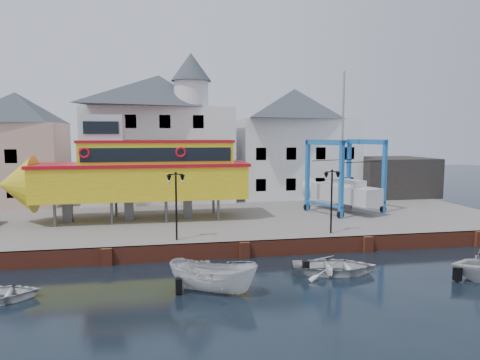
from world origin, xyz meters
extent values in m
plane|color=black|center=(0.00, 0.00, 0.00)|extent=(140.00, 140.00, 0.00)
cube|color=slate|center=(0.00, 11.00, 0.50)|extent=(44.00, 22.00, 1.00)
cube|color=brown|center=(0.00, 0.12, 0.50)|extent=(44.00, 0.25, 1.00)
cube|color=brown|center=(-8.00, -0.05, 0.50)|extent=(0.60, 0.36, 1.00)
cube|color=brown|center=(0.00, -0.05, 0.50)|extent=(0.60, 0.36, 1.00)
cube|color=brown|center=(8.00, -0.05, 0.50)|extent=(0.60, 0.36, 1.00)
cube|color=brown|center=(16.00, -0.05, 0.50)|extent=(0.60, 0.36, 1.00)
cube|color=#C9A18F|center=(-18.00, 18.00, 4.75)|extent=(8.00, 7.00, 7.50)
pyramid|color=#33383F|center=(-18.00, 18.00, 9.90)|extent=(8.00, 7.00, 2.80)
cube|color=black|center=(-17.50, 14.54, 2.60)|extent=(1.00, 0.08, 1.20)
cube|color=black|center=(-17.50, 14.54, 5.60)|extent=(1.00, 0.08, 1.20)
cube|color=white|center=(-5.00, 18.50, 5.50)|extent=(14.00, 8.00, 9.00)
pyramid|color=#33383F|center=(-5.00, 18.50, 11.60)|extent=(14.00, 8.00, 3.20)
cube|color=black|center=(-10.50, 14.54, 2.60)|extent=(1.00, 0.08, 1.20)
cube|color=black|center=(-7.50, 14.54, 2.60)|extent=(1.00, 0.08, 1.20)
cube|color=black|center=(-4.50, 14.54, 2.60)|extent=(1.00, 0.08, 1.20)
cube|color=black|center=(-1.50, 14.54, 2.60)|extent=(1.00, 0.08, 1.20)
cube|color=black|center=(-10.50, 14.54, 5.60)|extent=(1.00, 0.08, 1.20)
cube|color=black|center=(-7.50, 14.54, 5.60)|extent=(1.00, 0.08, 1.20)
cube|color=black|center=(-4.50, 14.54, 5.60)|extent=(1.00, 0.08, 1.20)
cube|color=black|center=(-1.50, 14.54, 5.60)|extent=(1.00, 0.08, 1.20)
cube|color=black|center=(-10.50, 14.54, 8.60)|extent=(1.00, 0.08, 1.20)
cube|color=black|center=(-7.50, 14.54, 8.60)|extent=(1.00, 0.08, 1.20)
cube|color=black|center=(-4.50, 14.54, 8.60)|extent=(1.00, 0.08, 1.20)
cube|color=black|center=(-1.50, 14.54, 8.60)|extent=(1.00, 0.08, 1.20)
cylinder|color=white|center=(-2.00, 16.10, 11.20)|extent=(3.20, 3.20, 2.40)
cone|color=#33383F|center=(-2.00, 16.10, 13.70)|extent=(3.80, 3.80, 2.60)
cube|color=white|center=(9.00, 19.00, 5.00)|extent=(12.00, 8.00, 8.00)
pyramid|color=#33383F|center=(9.00, 19.00, 10.60)|extent=(12.00, 8.00, 3.20)
cube|color=black|center=(4.50, 15.04, 2.60)|extent=(1.00, 0.08, 1.20)
cube|color=black|center=(7.50, 15.04, 2.60)|extent=(1.00, 0.08, 1.20)
cube|color=black|center=(10.50, 15.04, 2.60)|extent=(1.00, 0.08, 1.20)
cube|color=black|center=(13.50, 15.04, 2.60)|extent=(1.00, 0.08, 1.20)
cube|color=black|center=(4.50, 15.04, 5.60)|extent=(1.00, 0.08, 1.20)
cube|color=black|center=(7.50, 15.04, 5.60)|extent=(1.00, 0.08, 1.20)
cube|color=black|center=(10.50, 15.04, 5.60)|extent=(1.00, 0.08, 1.20)
cube|color=black|center=(13.50, 15.04, 5.60)|extent=(1.00, 0.08, 1.20)
cube|color=black|center=(19.00, 17.00, 3.00)|extent=(8.00, 7.00, 4.00)
cylinder|color=black|center=(-4.00, 1.20, 3.00)|extent=(0.12, 0.12, 4.00)
cube|color=black|center=(-4.00, 1.20, 5.05)|extent=(0.90, 0.06, 0.06)
sphere|color=black|center=(-4.00, 1.20, 5.12)|extent=(0.16, 0.16, 0.16)
cone|color=black|center=(-4.40, 1.20, 4.78)|extent=(0.32, 0.32, 0.45)
sphere|color=silver|center=(-4.40, 1.20, 4.60)|extent=(0.18, 0.18, 0.18)
cone|color=black|center=(-3.60, 1.20, 4.78)|extent=(0.32, 0.32, 0.45)
sphere|color=silver|center=(-3.60, 1.20, 4.60)|extent=(0.18, 0.18, 0.18)
cylinder|color=black|center=(6.00, 1.20, 3.00)|extent=(0.12, 0.12, 4.00)
cube|color=black|center=(6.00, 1.20, 5.05)|extent=(0.90, 0.06, 0.06)
sphere|color=black|center=(6.00, 1.20, 5.12)|extent=(0.16, 0.16, 0.16)
cone|color=black|center=(5.60, 1.20, 4.78)|extent=(0.32, 0.32, 0.45)
sphere|color=silver|center=(5.60, 1.20, 4.60)|extent=(0.18, 0.18, 0.18)
cone|color=black|center=(6.40, 1.20, 4.78)|extent=(0.32, 0.32, 0.45)
sphere|color=silver|center=(6.40, 1.20, 4.60)|extent=(0.18, 0.18, 0.18)
cylinder|color=#59595E|center=(-12.28, 6.57, 1.83)|extent=(0.20, 0.20, 1.65)
cylinder|color=#59595E|center=(-12.29, 9.65, 1.83)|extent=(0.20, 0.20, 1.65)
cylinder|color=#59595E|center=(-8.43, 6.58, 1.83)|extent=(0.20, 0.20, 1.65)
cylinder|color=#59595E|center=(-8.44, 9.67, 1.83)|extent=(0.20, 0.20, 1.65)
cylinder|color=#59595E|center=(-4.57, 6.59, 1.83)|extent=(0.20, 0.20, 1.65)
cylinder|color=#59595E|center=(-4.58, 9.68, 1.83)|extent=(0.20, 0.20, 1.65)
cylinder|color=#59595E|center=(-0.72, 6.61, 1.83)|extent=(0.20, 0.20, 1.65)
cylinder|color=#59595E|center=(-0.73, 9.69, 1.83)|extent=(0.20, 0.20, 1.65)
cube|color=#59595E|center=(-11.74, 8.11, 1.83)|extent=(0.66, 0.55, 1.65)
cube|color=#59595E|center=(-7.33, 8.13, 1.83)|extent=(0.66, 0.55, 1.65)
cube|color=#59595E|center=(-2.93, 8.14, 1.83)|extent=(0.66, 0.55, 1.65)
cube|color=gold|center=(-6.23, 8.13, 3.86)|extent=(15.43, 4.23, 2.42)
cone|color=gold|center=(-15.15, 8.10, 3.86)|extent=(2.44, 4.19, 4.18)
cube|color=red|center=(-6.23, 8.13, 5.18)|extent=(15.76, 4.41, 0.24)
cube|color=gold|center=(-5.13, 8.13, 5.96)|extent=(11.02, 3.78, 1.76)
cube|color=black|center=(-5.12, 6.23, 6.01)|extent=(10.57, 0.09, 0.99)
cube|color=black|center=(-5.13, 10.04, 6.01)|extent=(10.57, 0.09, 0.99)
cube|color=red|center=(-5.13, 8.13, 6.94)|extent=(11.25, 3.89, 0.20)
cube|color=silver|center=(-8.98, 8.12, 7.84)|extent=(2.87, 2.87, 2.00)
cube|color=black|center=(-8.98, 6.66, 7.92)|extent=(2.41, 0.07, 0.88)
torus|color=red|center=(-10.08, 6.17, 6.18)|extent=(0.77, 0.16, 0.77)
torus|color=red|center=(-3.47, 6.19, 6.18)|extent=(0.77, 0.16, 0.77)
cube|color=#1C68B1|center=(8.65, 5.77, 3.99)|extent=(0.39, 0.39, 5.97)
cylinder|color=black|center=(8.65, 5.77, 1.30)|extent=(0.63, 0.41, 0.60)
cube|color=#1C68B1|center=(7.23, 9.47, 3.99)|extent=(0.39, 0.39, 5.97)
cylinder|color=black|center=(7.23, 9.47, 1.30)|extent=(0.63, 0.41, 0.60)
cube|color=#1C68B1|center=(13.15, 7.50, 3.99)|extent=(0.39, 0.39, 5.97)
cylinder|color=black|center=(13.15, 7.50, 1.30)|extent=(0.63, 0.41, 0.60)
cube|color=#1C68B1|center=(11.73, 11.21, 3.99)|extent=(0.39, 0.39, 5.97)
cylinder|color=black|center=(11.73, 11.21, 1.30)|extent=(0.63, 0.41, 0.60)
cube|color=#1C68B1|center=(7.94, 7.62, 6.82)|extent=(1.81, 4.09, 0.42)
cube|color=#1C68B1|center=(7.94, 7.62, 1.85)|extent=(1.73, 4.06, 0.18)
cube|color=#1C68B1|center=(12.44, 9.35, 6.82)|extent=(1.81, 4.09, 0.42)
cube|color=#1C68B1|center=(12.44, 9.35, 1.85)|extent=(1.73, 4.06, 0.18)
cube|color=#1C68B1|center=(9.48, 10.34, 6.82)|extent=(4.89, 2.12, 0.30)
cube|color=silver|center=(10.19, 8.49, 2.54)|extent=(4.13, 6.68, 1.37)
cone|color=silver|center=(8.83, 12.03, 2.54)|extent=(2.32, 1.98, 1.96)
cube|color=#59595E|center=(10.19, 8.49, 1.55)|extent=(0.74, 1.51, 0.60)
cube|color=silver|center=(10.34, 8.09, 3.47)|extent=(2.19, 2.88, 0.51)
cylinder|color=#99999E|center=(10.04, 8.89, 7.91)|extent=(0.21, 0.21, 9.39)
cube|color=black|center=(10.74, 7.05, 5.25)|extent=(4.26, 1.73, 0.05)
cube|color=black|center=(9.64, 9.92, 5.25)|extent=(4.26, 1.73, 0.05)
imported|color=silver|center=(-2.53, -5.24, 0.00)|extent=(4.73, 3.62, 1.73)
imported|color=silver|center=(4.25, -3.61, 0.00)|extent=(5.10, 4.10, 0.94)
camera|label=1|loc=(-4.75, -24.77, 7.43)|focal=32.00mm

